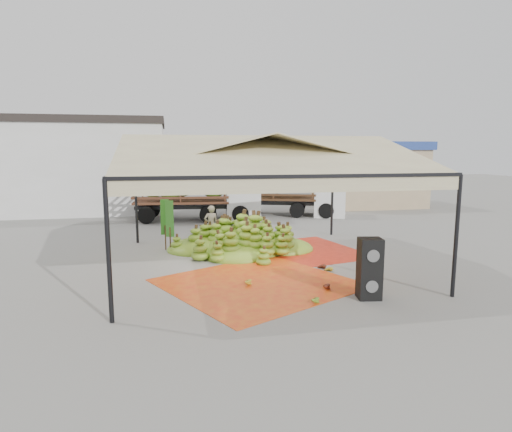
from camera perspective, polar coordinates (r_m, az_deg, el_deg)
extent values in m
plane|color=slate|center=(13.67, 0.45, -6.35)|extent=(90.00, 90.00, 0.00)
cylinder|color=black|center=(9.23, -19.08, -4.62)|extent=(0.10, 0.10, 3.00)
cylinder|color=black|center=(11.37, 25.15, -2.52)|extent=(0.10, 0.10, 3.00)
cylinder|color=black|center=(17.08, -15.69, 1.48)|extent=(0.10, 0.10, 3.00)
cylinder|color=black|center=(18.33, 10.12, 2.14)|extent=(0.10, 0.10, 3.00)
pyramid|color=beige|center=(13.21, 0.46, 8.48)|extent=(8.00, 8.00, 1.00)
cube|color=black|center=(13.22, 0.46, 6.31)|extent=(8.00, 8.00, 0.08)
cube|color=beige|center=(13.23, 0.46, 5.53)|extent=(8.00, 8.00, 0.36)
cube|color=silver|center=(27.89, -26.78, 5.61)|extent=(14.00, 6.00, 5.00)
cube|color=black|center=(27.92, -27.16, 11.14)|extent=(14.30, 6.30, 0.40)
cube|color=tan|center=(28.94, 14.64, 4.94)|extent=(6.00, 5.00, 3.60)
cube|color=navy|center=(28.89, 14.80, 9.00)|extent=(6.30, 5.30, 0.50)
cube|color=#CD6413|center=(11.71, 0.29, -8.92)|extent=(6.03, 5.93, 0.01)
cube|color=red|center=(15.41, 6.22, -4.66)|extent=(4.58, 4.72, 0.01)
ellipsoid|color=#497919|center=(15.39, -1.66, -2.42)|extent=(5.72, 4.80, 1.17)
ellipsoid|color=#B59624|center=(11.55, -1.54, -8.65)|extent=(0.53, 0.47, 0.21)
ellipsoid|color=#B48724|center=(12.91, 9.55, -6.96)|extent=(0.51, 0.47, 0.19)
ellipsoid|color=maroon|center=(11.35, 8.92, -9.09)|extent=(0.56, 0.50, 0.21)
ellipsoid|color=#532113|center=(13.15, 8.62, -6.62)|extent=(0.54, 0.49, 0.20)
ellipsoid|color=#4F7F1A|center=(10.36, 7.46, -10.84)|extent=(0.55, 0.51, 0.20)
ellipsoid|color=#347017|center=(12.09, -4.65, 4.26)|extent=(0.24, 0.24, 0.20)
ellipsoid|color=#347017|center=(12.36, 2.29, 4.37)|extent=(0.24, 0.24, 0.20)
ellipsoid|color=#347017|center=(12.81, 8.84, 4.43)|extent=(0.24, 0.24, 0.20)
ellipsoid|color=#347017|center=(13.40, 14.88, 4.43)|extent=(0.24, 0.24, 0.20)
cube|color=black|center=(10.81, 14.82, -8.69)|extent=(0.61, 0.55, 0.74)
cube|color=black|center=(10.62, 14.98, -4.86)|extent=(0.61, 0.55, 0.74)
imported|color=gray|center=(16.52, -6.02, -1.13)|extent=(0.59, 0.43, 1.49)
cube|color=#4F2B1A|center=(22.31, -9.80, 1.98)|extent=(4.92, 2.65, 0.11)
cube|color=silver|center=(22.29, -1.79, 2.34)|extent=(1.91, 2.24, 2.17)
cylinder|color=black|center=(21.64, -14.43, 0.11)|extent=(0.87, 0.37, 0.85)
cylinder|color=black|center=(23.49, -13.74, 0.80)|extent=(0.87, 0.37, 0.85)
cylinder|color=black|center=(21.39, -6.41, 0.23)|extent=(0.87, 0.37, 0.85)
cylinder|color=black|center=(23.26, -6.35, 0.91)|extent=(0.87, 0.37, 0.85)
cylinder|color=black|center=(21.43, -2.12, 0.30)|extent=(0.87, 0.37, 0.85)
cylinder|color=black|center=(23.29, -2.40, 0.97)|extent=(0.87, 0.37, 0.85)
ellipsoid|color=#337117|center=(22.26, -9.83, 3.18)|extent=(3.93, 2.08, 0.66)
cube|color=yellow|center=(22.20, -8.64, 4.18)|extent=(2.07, 2.07, 0.23)
cube|color=#452717|center=(23.90, 2.58, 2.43)|extent=(4.95, 3.48, 0.11)
cube|color=white|center=(23.79, 9.75, 2.51)|extent=(2.20, 2.42, 2.08)
cylinder|color=black|center=(23.29, -1.63, 0.93)|extent=(0.86, 0.53, 0.81)
cylinder|color=black|center=(25.05, -0.93, 1.48)|extent=(0.86, 0.53, 0.81)
cylinder|color=black|center=(22.98, 5.49, 0.79)|extent=(0.86, 0.53, 0.81)
cylinder|color=black|center=(24.77, 5.69, 1.36)|extent=(0.86, 0.53, 0.81)
cylinder|color=black|center=(22.96, 9.32, 0.71)|extent=(0.86, 0.53, 0.81)
cylinder|color=black|center=(24.75, 9.24, 1.28)|extent=(0.86, 0.53, 0.81)
ellipsoid|color=#337017|center=(23.85, 2.59, 3.51)|extent=(3.95, 2.75, 0.63)
cube|color=orange|center=(23.78, 3.68, 4.36)|extent=(2.31, 2.30, 0.22)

